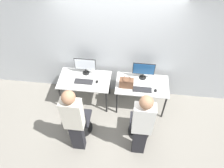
# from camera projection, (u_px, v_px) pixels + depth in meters

# --- Properties ---
(ground_plane) EXTENTS (20.00, 20.00, 0.00)m
(ground_plane) POSITION_uv_depth(u_px,v_px,m) (111.00, 113.00, 5.16)
(ground_plane) COLOR gray
(wall_back) EXTENTS (12.00, 0.05, 2.80)m
(wall_back) POSITION_uv_depth(u_px,v_px,m) (115.00, 46.00, 4.64)
(wall_back) COLOR #B7BCC1
(wall_back) RESTS_ON ground_plane
(desk_left) EXTENTS (1.15, 0.66, 0.75)m
(desk_left) POSITION_uv_depth(u_px,v_px,m) (85.00, 82.00, 4.93)
(desk_left) COLOR silver
(desk_left) RESTS_ON ground_plane
(monitor_left) EXTENTS (0.48, 0.16, 0.42)m
(monitor_left) POSITION_uv_depth(u_px,v_px,m) (85.00, 65.00, 4.82)
(monitor_left) COLOR black
(monitor_left) RESTS_ON desk_left
(keyboard_left) EXTENTS (0.41, 0.15, 0.02)m
(keyboard_left) POSITION_uv_depth(u_px,v_px,m) (84.00, 82.00, 4.81)
(keyboard_left) COLOR #262628
(keyboard_left) RESTS_ON desk_left
(mouse_left) EXTENTS (0.06, 0.09, 0.03)m
(mouse_left) POSITION_uv_depth(u_px,v_px,m) (97.00, 82.00, 4.80)
(mouse_left) COLOR black
(mouse_left) RESTS_ON desk_left
(office_chair_left) EXTENTS (0.48, 0.48, 0.89)m
(office_chair_left) POSITION_uv_depth(u_px,v_px,m) (80.00, 121.00, 4.60)
(office_chair_left) COLOR black
(office_chair_left) RESTS_ON ground_plane
(person_left) EXTENTS (0.36, 0.23, 1.76)m
(person_left) POSITION_uv_depth(u_px,v_px,m) (74.00, 121.00, 3.89)
(person_left) COLOR #232328
(person_left) RESTS_ON ground_plane
(desk_right) EXTENTS (1.15, 0.66, 0.75)m
(desk_right) POSITION_uv_depth(u_px,v_px,m) (142.00, 87.00, 4.83)
(desk_right) COLOR silver
(desk_right) RESTS_ON ground_plane
(monitor_right) EXTENTS (0.48, 0.16, 0.42)m
(monitor_right) POSITION_uv_depth(u_px,v_px,m) (144.00, 70.00, 4.73)
(monitor_right) COLOR black
(monitor_right) RESTS_ON desk_right
(keyboard_right) EXTENTS (0.41, 0.15, 0.02)m
(keyboard_right) POSITION_uv_depth(u_px,v_px,m) (142.00, 90.00, 4.66)
(keyboard_right) COLOR #262628
(keyboard_right) RESTS_ON desk_right
(mouse_right) EXTENTS (0.06, 0.09, 0.03)m
(mouse_right) POSITION_uv_depth(u_px,v_px,m) (156.00, 91.00, 4.63)
(mouse_right) COLOR black
(mouse_right) RESTS_ON desk_right
(office_chair_right) EXTENTS (0.48, 0.48, 0.89)m
(office_chair_right) POSITION_uv_depth(u_px,v_px,m) (140.00, 125.00, 4.54)
(office_chair_right) COLOR black
(office_chair_right) RESTS_ON ground_plane
(person_right) EXTENTS (0.36, 0.23, 1.74)m
(person_right) POSITION_uv_depth(u_px,v_px,m) (142.00, 125.00, 3.85)
(person_right) COLOR #232328
(person_right) RESTS_ON ground_plane
(handbag) EXTENTS (0.30, 0.18, 0.25)m
(handbag) POSITION_uv_depth(u_px,v_px,m) (126.00, 83.00, 4.64)
(handbag) COLOR brown
(handbag) RESTS_ON desk_right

